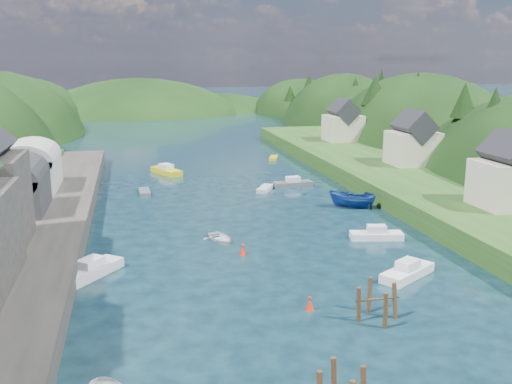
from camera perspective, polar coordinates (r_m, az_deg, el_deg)
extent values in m
plane|color=black|center=(84.33, -3.22, 0.67)|extent=(600.00, 600.00, 0.00)
ellipsoid|color=black|center=(154.98, -24.13, 2.10)|extent=(44.00, 75.56, 48.19)
ellipsoid|color=black|center=(195.56, -21.80, 4.86)|extent=(44.00, 75.56, 39.00)
ellipsoid|color=black|center=(124.01, 15.83, 0.26)|extent=(36.00, 75.56, 48.00)
ellipsoid|color=black|center=(162.29, 8.73, 3.79)|extent=(36.00, 75.56, 44.49)
ellipsoid|color=black|center=(201.42, 4.45, 6.13)|extent=(36.00, 75.56, 36.00)
ellipsoid|color=black|center=(203.29, -11.48, 4.92)|extent=(80.00, 60.00, 44.00)
ellipsoid|color=black|center=(215.70, -4.04, 5.07)|extent=(70.00, 56.00, 36.00)
cone|color=black|center=(138.35, -22.04, 8.29)|extent=(4.07, 4.07, 5.51)
cone|color=black|center=(149.38, -22.86, 8.97)|extent=(4.56, 4.56, 8.49)
cone|color=black|center=(157.85, -23.05, 8.33)|extent=(4.75, 4.75, 4.86)
cone|color=black|center=(169.72, -21.00, 9.25)|extent=(4.27, 4.27, 7.63)
cone|color=black|center=(88.96, 22.69, 7.21)|extent=(5.29, 5.29, 7.82)
cone|color=black|center=(92.89, 20.13, 8.64)|extent=(4.07, 4.07, 5.36)
cone|color=black|center=(106.51, 18.62, 6.91)|extent=(3.40, 3.40, 5.22)
cone|color=black|center=(116.79, 15.82, 9.38)|extent=(4.94, 4.94, 8.95)
cone|color=black|center=(119.59, 11.78, 9.98)|extent=(5.25, 5.25, 6.16)
cone|color=black|center=(133.92, 12.39, 10.38)|extent=(3.36, 3.36, 7.90)
cone|color=black|center=(145.35, 9.90, 9.97)|extent=(4.57, 4.57, 6.92)
cone|color=black|center=(162.73, 7.27, 9.73)|extent=(3.59, 3.59, 5.69)
cone|color=black|center=(169.72, 5.33, 10.75)|extent=(4.14, 4.14, 5.29)
cone|color=black|center=(175.89, 3.43, 9.83)|extent=(3.83, 3.83, 4.86)
cube|color=#2D2B28|center=(55.20, -23.31, -6.11)|extent=(12.00, 110.00, 2.00)
cube|color=#2D2D30|center=(67.11, -23.23, -0.14)|extent=(7.00, 9.00, 4.00)
cylinder|color=#2D2D30|center=(66.71, -23.38, 1.53)|extent=(7.00, 9.00, 7.00)
cube|color=#B2B2A8|center=(78.68, -21.68, 1.82)|extent=(7.00, 9.00, 4.00)
cylinder|color=#B2B2A8|center=(78.35, -21.80, 3.26)|extent=(7.00, 9.00, 7.00)
cube|color=#234719|center=(82.60, 15.33, 0.81)|extent=(16.00, 120.00, 2.40)
cube|color=beige|center=(68.00, 24.00, 0.73)|extent=(7.00, 6.00, 5.00)
cube|color=black|center=(67.42, 24.27, 3.50)|extent=(5.15, 6.24, 5.15)
cube|color=beige|center=(90.75, 15.39, 4.26)|extent=(7.00, 6.00, 5.00)
cube|color=black|center=(90.32, 15.52, 6.35)|extent=(5.15, 6.24, 5.15)
cube|color=beige|center=(114.73, 8.69, 6.35)|extent=(7.00, 6.00, 5.00)
cube|color=black|center=(114.40, 8.75, 8.01)|extent=(5.15, 6.24, 5.15)
cylinder|color=#382314|center=(42.80, 13.73, -10.89)|extent=(0.32, 0.32, 3.25)
cylinder|color=#382314|center=(43.39, 11.24, -10.42)|extent=(0.32, 0.32, 3.25)
cylinder|color=#382314|center=(41.71, 10.23, -11.37)|extent=(0.32, 0.32, 3.25)
cylinder|color=#382314|center=(41.10, 12.81, -11.88)|extent=(0.32, 0.32, 3.25)
cylinder|color=#382314|center=(42.01, 12.04, -10.43)|extent=(3.33, 0.16, 0.16)
cone|color=red|center=(43.28, 5.39, -11.11)|extent=(0.70, 0.70, 0.90)
sphere|color=red|center=(43.07, 5.40, -10.50)|extent=(0.30, 0.30, 0.30)
cone|color=red|center=(54.48, -1.32, -5.85)|extent=(0.70, 0.70, 0.90)
sphere|color=red|center=(54.32, -1.32, -5.35)|extent=(0.30, 0.30, 0.30)
imported|color=silver|center=(58.78, -3.51, -4.63)|extent=(3.97, 4.68, 0.82)
cube|color=silver|center=(51.42, -16.16, -7.64)|extent=(5.53, 6.20, 0.88)
cube|color=silver|center=(51.13, -16.22, -6.77)|extent=(2.50, 2.62, 0.70)
imported|color=navy|center=(72.23, 9.56, -0.82)|extent=(6.20, 4.51, 2.25)
cube|color=#52555D|center=(83.40, 3.72, 0.78)|extent=(5.79, 2.26, 0.79)
cube|color=silver|center=(83.24, 3.73, 1.31)|extent=(2.07, 1.44, 0.70)
cube|color=white|center=(60.51, 11.94, -4.30)|extent=(5.61, 2.80, 0.75)
cube|color=silver|center=(60.29, 11.98, -3.61)|extent=(2.09, 1.59, 0.70)
cube|color=gold|center=(93.64, -8.96, 2.05)|extent=(4.93, 7.01, 0.94)
cube|color=silver|center=(93.48, -8.98, 2.57)|extent=(2.42, 2.79, 0.70)
cube|color=#50545C|center=(80.25, -11.07, -0.01)|extent=(1.56, 4.21, 0.58)
cube|color=gold|center=(106.22, 1.75, 3.42)|extent=(2.57, 4.13, 0.55)
cube|color=white|center=(50.86, 14.89, -7.82)|extent=(5.97, 4.78, 0.82)
cube|color=silver|center=(50.59, 14.94, -6.97)|extent=(2.45, 2.24, 0.70)
cube|color=silver|center=(80.81, 0.90, 0.34)|extent=(3.27, 4.39, 0.59)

